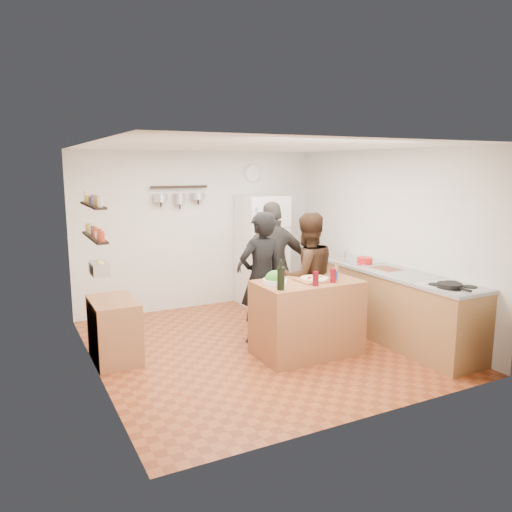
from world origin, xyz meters
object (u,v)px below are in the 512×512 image
prep_island (307,318)px  salad_bowl (275,282)px  counter_run (393,305)px  wall_clock (253,173)px  skillet (450,286)px  person_back (273,266)px  person_center (307,277)px  salt_canister (334,276)px  person_left (261,278)px  red_bowl (365,261)px  pepper_mill (336,270)px  side_table (114,330)px  fridge (262,250)px  wine_bottle (281,279)px

prep_island → salad_bowl: salad_bowl is taller
counter_run → wall_clock: wall_clock is taller
skillet → person_back: bearing=117.0°
person_center → counter_run: person_center is taller
salt_canister → counter_run: size_ratio=0.05×
prep_island → person_left: size_ratio=0.73×
red_bowl → wall_clock: wall_clock is taller
person_back → counter_run: size_ratio=0.68×
pepper_mill → skillet: (0.76, -1.10, -0.04)m
prep_island → red_bowl: 1.45m
salad_bowl → person_back: size_ratio=0.16×
side_table → red_bowl: bearing=-6.4°
fridge → wall_clock: bearing=90.0°
person_center → wine_bottle: bearing=44.4°
salt_canister → person_back: 1.21m
skillet → red_bowl: size_ratio=1.28×
pepper_mill → person_center: 0.45m
prep_island → person_back: bearing=83.2°
prep_island → salad_bowl: size_ratio=4.30×
salad_bowl → wall_clock: size_ratio=0.97×
counter_run → skillet: 1.12m
person_center → pepper_mill: bearing=120.0°
prep_island → side_table: bearing=157.7°
person_left → skillet: 2.26m
person_left → wine_bottle: bearing=72.2°
salt_canister → pepper_mill: bearing=48.6°
wine_bottle → person_back: bearing=64.2°
salad_bowl → skillet: size_ratio=1.05×
prep_island → fridge: fridge is taller
salad_bowl → side_table: (-1.71, 0.82, -0.57)m
person_left → skillet: size_ratio=6.19×
wall_clock → red_bowl: bearing=-71.5°
person_left → fridge: 1.84m
salt_canister → wall_clock: wall_clock is taller
pepper_mill → person_back: bearing=107.4°
salt_canister → side_table: size_ratio=0.15×
prep_island → skillet: (1.21, -1.05, 0.49)m
wall_clock → person_back: bearing=-106.1°
person_left → pepper_mill: bearing=138.0°
prep_island → counter_run: prep_island is taller
person_left → fridge: (0.86, 1.63, 0.05)m
wall_clock → salt_canister: bearing=-95.5°
wine_bottle → person_center: person_center is taller
fridge → side_table: (-2.69, -1.38, -0.54)m
pepper_mill → red_bowl: 0.93m
pepper_mill → red_bowl: pepper_mill is taller
pepper_mill → person_left: (-0.75, 0.58, -0.14)m
wine_bottle → side_table: size_ratio=0.32×
pepper_mill → skillet: 1.33m
prep_island → person_center: (0.26, 0.43, 0.39)m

